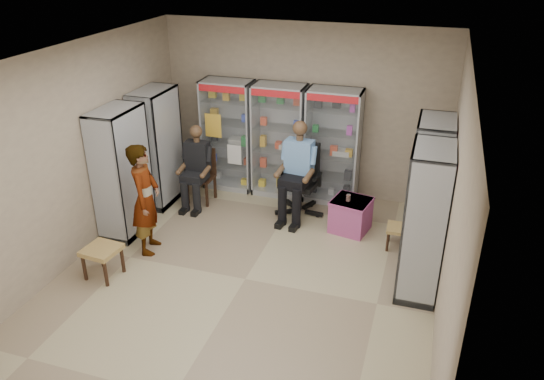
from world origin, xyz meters
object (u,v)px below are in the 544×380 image
(cabinet_right_far, at_px, (428,187))
(seated_shopkeeper, at_px, (299,172))
(cabinet_back_right, at_px, (333,147))
(wooden_chair, at_px, (201,176))
(office_chair, at_px, (300,180))
(woven_stool_a, at_px, (398,237))
(cabinet_left_far, at_px, (157,148))
(cabinet_right_near, at_px, (424,222))
(pink_trunk, at_px, (351,215))
(cabinet_left_near, at_px, (122,173))
(cabinet_back_mid, at_px, (279,141))
(woven_stool_b, at_px, (103,262))
(standing_man, at_px, (145,199))
(cabinet_back_left, at_px, (229,135))

(cabinet_right_far, xyz_separation_m, seated_shopkeeper, (-2.02, 0.43, -0.23))
(cabinet_back_right, bearing_deg, cabinet_right_far, -34.73)
(cabinet_right_far, height_order, wooden_chair, cabinet_right_far)
(office_chair, relative_size, woven_stool_a, 3.43)
(wooden_chair, bearing_deg, cabinet_left_far, -163.61)
(cabinet_left_far, bearing_deg, cabinet_right_near, 73.75)
(cabinet_right_far, xyz_separation_m, cabinet_right_near, (0.00, -1.10, 0.00))
(wooden_chair, height_order, pink_trunk, wooden_chair)
(woven_stool_a, bearing_deg, cabinet_left_far, 175.30)
(woven_stool_a, bearing_deg, cabinet_back_right, 135.68)
(cabinet_back_right, distance_m, cabinet_left_near, 3.48)
(cabinet_right_near, distance_m, cabinet_left_near, 4.46)
(cabinet_back_mid, xyz_separation_m, woven_stool_b, (-1.53, -3.24, -0.78))
(cabinet_left_near, distance_m, pink_trunk, 3.60)
(cabinet_right_near, distance_m, pink_trunk, 1.84)
(cabinet_back_right, height_order, cabinet_right_far, same)
(woven_stool_a, bearing_deg, office_chair, 159.94)
(cabinet_right_far, bearing_deg, woven_stool_a, 112.89)
(cabinet_left_near, relative_size, seated_shopkeeper, 1.29)
(office_chair, distance_m, woven_stool_b, 3.34)
(cabinet_right_near, height_order, seated_shopkeeper, cabinet_right_near)
(cabinet_back_mid, distance_m, cabinet_back_right, 0.95)
(cabinet_back_right, distance_m, cabinet_right_near, 2.76)
(cabinet_back_right, xyz_separation_m, seated_shopkeeper, (-0.39, -0.70, -0.23))
(cabinet_back_right, distance_m, seated_shopkeeper, 0.83)
(woven_stool_b, bearing_deg, standing_man, 72.19)
(office_chair, relative_size, pink_trunk, 2.20)
(cabinet_back_left, bearing_deg, cabinet_right_near, -32.28)
(wooden_chair, height_order, office_chair, office_chair)
(cabinet_left_near, xyz_separation_m, wooden_chair, (0.68, 1.30, -0.53))
(cabinet_left_near, bearing_deg, cabinet_left_far, 180.00)
(wooden_chair, height_order, woven_stool_b, wooden_chair)
(wooden_chair, bearing_deg, seated_shopkeeper, 0.93)
(wooden_chair, distance_m, woven_stool_b, 2.54)
(cabinet_back_mid, distance_m, wooden_chair, 1.50)
(cabinet_right_near, distance_m, seated_shopkeeper, 2.54)
(cabinet_left_near, distance_m, woven_stool_b, 1.48)
(seated_shopkeeper, bearing_deg, office_chair, 96.32)
(cabinet_left_near, relative_size, wooden_chair, 2.13)
(cabinet_back_mid, xyz_separation_m, office_chair, (0.56, -0.65, -0.39))
(cabinet_back_right, bearing_deg, pink_trunk, -61.37)
(cabinet_left_far, relative_size, cabinet_left_near, 1.00)
(cabinet_back_mid, relative_size, wooden_chair, 2.13)
(cabinet_left_near, bearing_deg, woven_stool_a, 100.44)
(wooden_chair, bearing_deg, office_chair, 2.55)
(seated_shopkeeper, distance_m, pink_trunk, 1.08)
(cabinet_back_right, xyz_separation_m, standing_man, (-2.22, -2.43, -0.16))
(cabinet_back_right, relative_size, cabinet_left_near, 1.00)
(cabinet_left_near, distance_m, office_chair, 2.83)
(cabinet_left_far, relative_size, woven_stool_a, 5.64)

